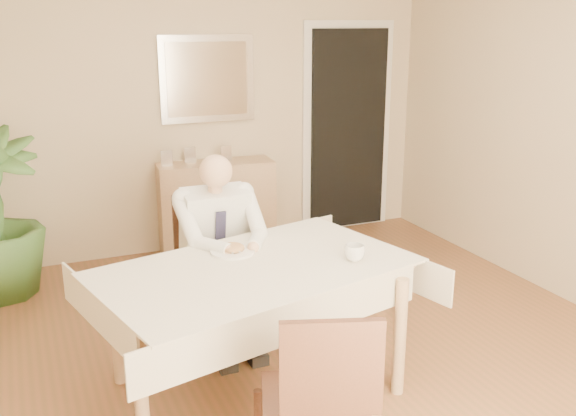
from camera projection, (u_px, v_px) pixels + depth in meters
name	position (u px, v px, depth m)	size (l,w,h in m)	color
room	(313.00, 163.00, 3.50)	(5.00, 5.02, 2.60)	brown
doorway	(348.00, 130.00, 6.34)	(0.96, 0.07, 2.10)	silver
mirror	(208.00, 79.00, 5.66)	(0.86, 0.04, 0.76)	silver
dining_table	(255.00, 280.00, 3.54)	(1.95, 1.41, 0.75)	tan
chair_far	(210.00, 254.00, 4.37)	(0.46, 0.46, 0.92)	#3C2015
chair_near	(319.00, 394.00, 2.75)	(0.54, 0.55, 0.91)	#3C2015
seated_man	(223.00, 243.00, 4.06)	(0.48, 0.72, 1.24)	white
plate	(233.00, 251.00, 3.72)	(0.26, 0.26, 0.02)	white
food	(233.00, 248.00, 3.71)	(0.14, 0.14, 0.06)	olive
knife	(242.00, 251.00, 3.68)	(0.01, 0.01, 0.13)	silver
fork	(229.00, 253.00, 3.65)	(0.01, 0.01, 0.13)	silver
coffee_mug	(355.00, 253.00, 3.59)	(0.12, 0.12, 0.09)	white
sideboard	(217.00, 207.00, 5.85)	(1.04, 0.35, 0.83)	tan
photo_frame_left	(167.00, 158.00, 5.55)	(0.10, 0.02, 0.14)	silver
photo_frame_center	(190.00, 155.00, 5.69)	(0.10, 0.02, 0.14)	silver
photo_frame_right	(226.00, 153.00, 5.76)	(0.10, 0.02, 0.14)	silver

